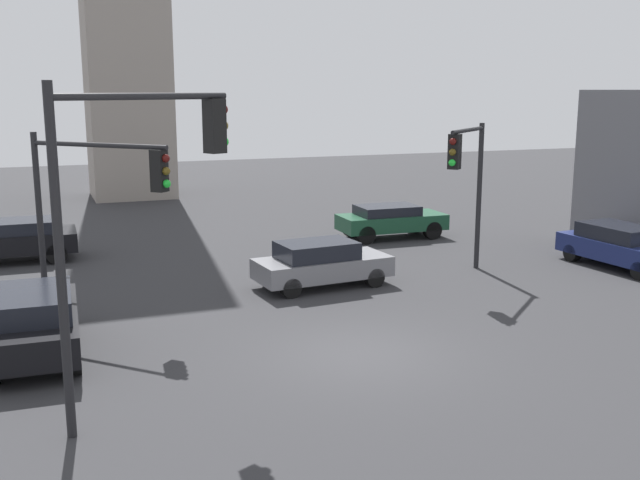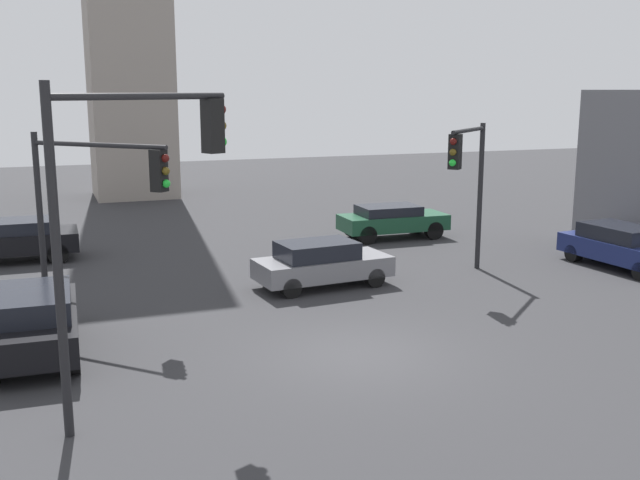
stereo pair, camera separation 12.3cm
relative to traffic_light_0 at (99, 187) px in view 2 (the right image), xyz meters
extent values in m
plane|color=#2D2D30|center=(4.97, -4.86, -3.36)|extent=(92.40, 92.40, 0.00)
cylinder|color=black|center=(-1.42, 1.46, -1.03)|extent=(0.16, 0.16, 4.67)
cylinder|color=black|center=(0.03, -0.03, 1.03)|extent=(2.97, 3.06, 0.12)
cube|color=black|center=(1.30, -1.34, 0.48)|extent=(0.45, 0.45, 1.00)
sphere|color=#4C0F0C|center=(1.44, -1.48, 0.78)|extent=(0.20, 0.20, 0.20)
sphere|color=#594714|center=(1.44, -1.48, 0.48)|extent=(0.20, 0.20, 0.20)
sphere|color=green|center=(1.44, -1.48, 0.18)|extent=(0.20, 0.20, 0.20)
cylinder|color=black|center=(11.82, 1.11, -1.01)|extent=(0.16, 0.16, 4.70)
cylinder|color=black|center=(10.70, 0.14, 1.18)|extent=(2.32, 2.03, 0.12)
cube|color=black|center=(9.77, -0.66, 0.63)|extent=(0.45, 0.45, 1.00)
sphere|color=#4C0F0C|center=(9.62, -0.80, 0.93)|extent=(0.20, 0.20, 0.20)
sphere|color=#594714|center=(9.62, -0.80, 0.63)|extent=(0.20, 0.20, 0.20)
sphere|color=green|center=(9.62, -0.80, 0.33)|extent=(0.20, 0.20, 0.20)
cylinder|color=black|center=(-1.19, -6.75, -0.43)|extent=(0.16, 0.16, 5.87)
cylinder|color=black|center=(0.37, -6.03, 2.25)|extent=(3.18, 1.55, 0.12)
cube|color=black|center=(1.71, -5.41, 1.70)|extent=(0.42, 0.42, 1.00)
sphere|color=#4C0F0C|center=(1.89, -5.33, 2.00)|extent=(0.20, 0.20, 0.20)
sphere|color=#594714|center=(1.89, -5.33, 1.70)|extent=(0.20, 0.20, 0.20)
sphere|color=green|center=(1.89, -5.33, 1.40)|extent=(0.20, 0.20, 0.20)
cube|color=navy|center=(16.27, -0.59, -2.76)|extent=(2.11, 4.35, 0.63)
cube|color=black|center=(16.25, -0.38, -2.23)|extent=(1.76, 2.48, 0.51)
cylinder|color=black|center=(16.89, 0.89, -3.07)|extent=(0.37, 0.60, 0.58)
cylinder|color=black|center=(15.43, 0.78, -3.07)|extent=(0.37, 0.60, 0.58)
cube|color=black|center=(-1.72, -2.33, -2.70)|extent=(2.01, 4.47, 0.66)
cube|color=black|center=(-1.73, -2.55, -2.14)|extent=(1.72, 2.52, 0.54)
cylinder|color=black|center=(-2.42, -0.81, -3.03)|extent=(0.36, 0.68, 0.67)
cylinder|color=black|center=(-0.91, -0.86, -3.03)|extent=(0.36, 0.68, 0.67)
cylinder|color=black|center=(-1.01, -3.86, -3.03)|extent=(0.36, 0.68, 0.67)
cube|color=slate|center=(6.29, 0.76, -2.78)|extent=(4.09, 2.02, 0.58)
cube|color=black|center=(6.09, 0.75, -2.26)|extent=(2.34, 1.67, 0.53)
cylinder|color=black|center=(7.57, 1.57, -3.07)|extent=(0.60, 0.35, 0.58)
cylinder|color=black|center=(7.69, 0.19, -3.07)|extent=(0.60, 0.35, 0.58)
cylinder|color=black|center=(4.88, 1.34, -3.07)|extent=(0.60, 0.35, 0.58)
cylinder|color=black|center=(5.00, -0.04, -3.07)|extent=(0.60, 0.35, 0.58)
cube|color=#19472D|center=(11.48, 6.60, -2.71)|extent=(4.18, 1.85, 0.59)
cube|color=black|center=(11.27, 6.60, -2.26)|extent=(2.36, 1.60, 0.41)
cylinder|color=black|center=(12.90, 7.28, -3.01)|extent=(0.71, 0.33, 0.70)
cylinder|color=black|center=(12.87, 5.84, -3.01)|extent=(0.71, 0.33, 0.70)
cylinder|color=black|center=(10.09, 7.35, -3.01)|extent=(0.71, 0.33, 0.70)
cylinder|color=black|center=(10.05, 5.91, -3.01)|extent=(0.71, 0.33, 0.70)
cube|color=black|center=(-2.41, 7.57, -2.69)|extent=(4.35, 2.02, 0.65)
cube|color=black|center=(-2.19, 7.56, -2.18)|extent=(2.45, 1.76, 0.46)
cylinder|color=black|center=(-0.95, 6.74, -3.02)|extent=(0.69, 0.36, 0.69)
cylinder|color=black|center=(-0.93, 8.35, -3.02)|extent=(0.69, 0.36, 0.69)
camera|label=1|loc=(-1.49, -19.05, 2.36)|focal=41.65mm
camera|label=2|loc=(-1.37, -19.10, 2.36)|focal=41.65mm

